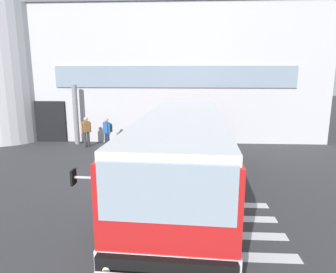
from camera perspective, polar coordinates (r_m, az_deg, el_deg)
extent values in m
cube|color=#353538|center=(11.94, -4.81, -7.69)|extent=(80.00, 90.00, 0.02)
cube|color=silver|center=(7.24, 6.15, -21.55)|extent=(4.40, 0.36, 0.01)
cube|color=silver|center=(8.01, 5.82, -18.00)|extent=(4.40, 0.36, 0.01)
cube|color=silver|center=(8.80, 5.55, -15.08)|extent=(4.40, 0.36, 0.01)
cube|color=silver|center=(9.61, 5.33, -12.64)|extent=(4.40, 0.36, 0.01)
cube|color=#B7B7BC|center=(23.19, -0.83, 11.68)|extent=(19.53, 12.00, 7.79)
cube|color=#56565B|center=(23.52, -0.86, 21.58)|extent=(19.73, 12.20, 0.30)
cylinder|color=#B7B7BC|center=(20.72, -28.99, 10.20)|extent=(4.40, 4.40, 7.79)
cube|color=black|center=(19.02, -21.36, 2.67)|extent=(1.80, 0.16, 2.40)
cube|color=gray|center=(17.11, 1.15, 11.29)|extent=(13.53, 0.10, 1.20)
cylinder|color=slate|center=(17.79, -17.10, 3.95)|extent=(0.28, 0.28, 3.37)
cube|color=red|center=(10.11, 2.99, -2.80)|extent=(3.10, 10.40, 2.15)
cube|color=silver|center=(10.34, 2.95, -7.09)|extent=(3.14, 10.44, 0.55)
cube|color=silver|center=(9.87, 3.07, 3.81)|extent=(2.99, 10.19, 0.20)
cube|color=#8C9EAD|center=(5.10, -0.32, -10.77)|extent=(2.35, 0.25, 1.05)
cube|color=#8C9EAD|center=(10.30, 10.33, 0.16)|extent=(0.53, 9.07, 0.95)
cube|color=#8C9EAD|center=(10.43, -4.00, 0.48)|extent=(0.53, 9.07, 0.95)
cube|color=black|center=(4.97, -0.32, -6.99)|extent=(2.15, 0.22, 0.28)
cube|color=black|center=(5.68, -0.47, -24.39)|extent=(2.46, 0.33, 0.52)
sphere|color=beige|center=(5.82, -11.50, -23.38)|extent=(0.18, 0.18, 0.18)
cylinder|color=#B7B7BF|center=(5.58, -15.64, -7.52)|extent=(0.40, 0.07, 0.05)
cube|color=black|center=(5.66, -17.54, -7.37)|extent=(0.05, 0.20, 0.28)
cylinder|color=black|center=(7.34, 10.92, -16.72)|extent=(0.35, 1.01, 1.00)
cylinder|color=black|center=(7.51, -8.00, -15.91)|extent=(0.35, 1.01, 1.00)
cylinder|color=black|center=(12.22, 9.01, -4.82)|extent=(0.35, 1.01, 1.00)
cylinder|color=black|center=(12.33, -2.00, -4.53)|extent=(0.35, 1.01, 1.00)
cylinder|color=black|center=(13.47, 8.76, -3.23)|extent=(0.35, 1.01, 1.00)
cylinder|color=black|center=(13.57, -1.22, -2.98)|extent=(0.35, 1.01, 1.00)
cylinder|color=#2D2D33|center=(17.10, -14.87, -0.51)|extent=(0.15, 0.15, 0.85)
cylinder|color=#2D2D33|center=(17.01, -15.45, -0.61)|extent=(0.15, 0.15, 0.85)
cube|color=#996633|center=(16.92, -15.29, 1.80)|extent=(0.42, 0.43, 0.58)
sphere|color=tan|center=(16.85, -15.37, 3.21)|extent=(0.23, 0.23, 0.23)
cylinder|color=#996633|center=(17.05, -14.56, 1.75)|extent=(0.09, 0.09, 0.55)
cylinder|color=#996633|center=(16.81, -16.01, 1.52)|extent=(0.09, 0.09, 0.55)
cylinder|color=#1E2338|center=(16.44, -11.28, -0.83)|extent=(0.15, 0.15, 0.85)
cylinder|color=#1E2338|center=(16.61, -11.66, -0.72)|extent=(0.15, 0.15, 0.85)
cube|color=#2659A5|center=(16.39, -11.57, 1.66)|extent=(0.43, 0.42, 0.58)
sphere|color=tan|center=(16.32, -11.63, 3.12)|extent=(0.23, 0.23, 0.23)
cylinder|color=#2659A5|center=(16.19, -11.08, 1.38)|extent=(0.09, 0.09, 0.55)
cylinder|color=#2659A5|center=(16.60, -12.04, 1.60)|extent=(0.09, 0.09, 0.55)
cube|color=#26663F|center=(16.48, -11.08, 1.67)|extent=(0.34, 0.33, 0.44)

